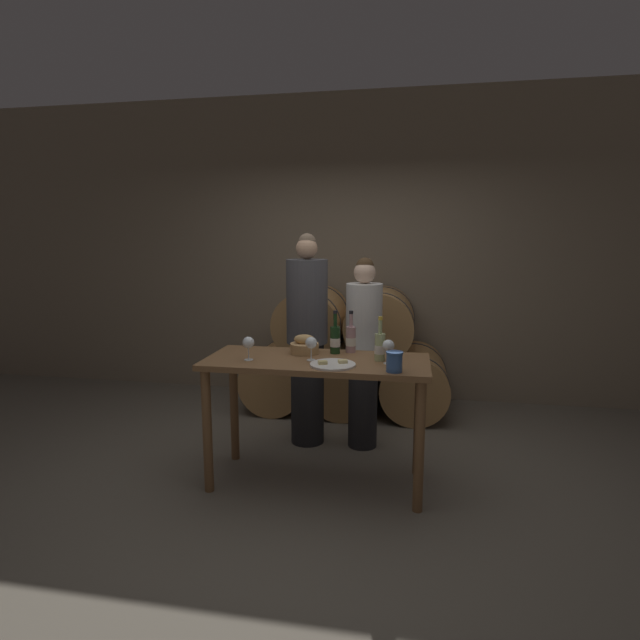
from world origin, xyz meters
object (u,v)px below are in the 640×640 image
object	(u,v)px
tasting_table	(317,379)
wine_bottle_white	(380,346)
wine_bottle_red	(335,339)
blue_crock	(394,361)
person_right	(364,352)
wine_glass_center	(388,346)
person_left	(307,339)
wine_bottle_rose	(351,339)
wine_glass_far_left	(248,343)
bread_basket	(304,346)
wine_glass_left	(311,343)
cheese_plate	(333,364)

from	to	relation	value
tasting_table	wine_bottle_white	world-z (taller)	wine_bottle_white
wine_bottle_red	blue_crock	size ratio (longest dim) A/B	2.43
person_right	wine_glass_center	size ratio (longest dim) A/B	9.69
person_left	person_right	world-z (taller)	person_left
wine_bottle_red	wine_bottle_rose	world-z (taller)	wine_bottle_red
wine_glass_far_left	wine_glass_center	xyz separation A→B (m)	(0.94, 0.07, 0.00)
tasting_table	wine_bottle_rose	xyz separation A→B (m)	(0.20, 0.25, 0.24)
person_right	wine_glass_far_left	world-z (taller)	person_right
person_left	wine_glass_far_left	world-z (taller)	person_left
person_right	wine_glass_far_left	size ratio (longest dim) A/B	9.69
bread_basket	blue_crock	bearing A→B (deg)	-30.69
blue_crock	wine_glass_left	size ratio (longest dim) A/B	0.79
blue_crock	wine_glass_left	xyz separation A→B (m)	(-0.56, 0.19, 0.05)
wine_bottle_red	wine_glass_far_left	distance (m)	0.63
tasting_table	wine_glass_far_left	xyz separation A→B (m)	(-0.45, -0.11, 0.26)
wine_glass_left	wine_glass_center	xyz separation A→B (m)	(0.52, 0.00, 0.00)
wine_bottle_white	bread_basket	xyz separation A→B (m)	(-0.55, 0.12, -0.05)
person_right	wine_glass_left	size ratio (longest dim) A/B	9.69
person_right	wine_glass_center	bearing A→B (deg)	-72.42
wine_glass_far_left	person_right	bearing A→B (deg)	48.79
person_left	wine_glass_center	world-z (taller)	person_left
wine_bottle_white	wine_glass_left	bearing A→B (deg)	-170.19
wine_bottle_red	person_left	bearing A→B (deg)	121.84
wine_bottle_rose	wine_glass_far_left	bearing A→B (deg)	-151.13
wine_bottle_rose	wine_glass_far_left	world-z (taller)	wine_bottle_rose
person_right	wine_glass_left	bearing A→B (deg)	-111.25
wine_bottle_white	bread_basket	size ratio (longest dim) A/B	1.47
person_left	wine_bottle_white	distance (m)	0.92
cheese_plate	wine_bottle_red	bearing A→B (deg)	96.26
bread_basket	wine_glass_center	bearing A→B (deg)	-17.49
person_left	wine_glass_left	distance (m)	0.77
person_left	wine_bottle_rose	xyz separation A→B (m)	(0.42, -0.44, 0.11)
person_left	wine_glass_far_left	xyz separation A→B (m)	(-0.24, -0.80, 0.12)
bread_basket	wine_glass_left	distance (m)	0.22
wine_bottle_red	wine_bottle_rose	size ratio (longest dim) A/B	1.02
wine_glass_far_left	wine_bottle_white	bearing A→B (deg)	9.66
tasting_table	wine_bottle_white	size ratio (longest dim) A/B	5.07
blue_crock	wine_glass_center	bearing A→B (deg)	103.46
wine_glass_far_left	bread_basket	bearing A→B (deg)	38.73
wine_glass_left	wine_glass_center	size ratio (longest dim) A/B	1.00
tasting_table	cheese_plate	distance (m)	0.26
wine_bottle_red	wine_bottle_rose	distance (m)	0.12
blue_crock	wine_glass_far_left	xyz separation A→B (m)	(-0.98, 0.12, 0.05)
wine_glass_left	wine_bottle_white	bearing A→B (deg)	9.81
wine_glass_left	person_right	bearing A→B (deg)	68.75
person_right	cheese_plate	bearing A→B (deg)	-98.01
wine_glass_far_left	wine_bottle_rose	bearing A→B (deg)	28.87
wine_bottle_red	wine_glass_far_left	size ratio (longest dim) A/B	1.92
person_left	wine_bottle_white	world-z (taller)	person_left
bread_basket	tasting_table	bearing A→B (deg)	-52.23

